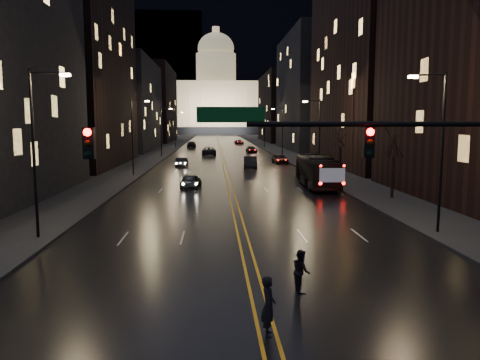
{
  "coord_description": "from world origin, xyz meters",
  "views": [
    {
      "loc": [
        -1.56,
        -15.07,
        6.25
      ],
      "look_at": [
        -0.1,
        10.92,
        3.05
      ],
      "focal_mm": 35.0,
      "sensor_mm": 36.0,
      "label": 1
    }
  ],
  "objects": [
    {
      "name": "ground",
      "position": [
        0.0,
        0.0,
        0.0
      ],
      "size": [
        900.0,
        900.0,
        0.0
      ],
      "primitive_type": "plane",
      "color": "black",
      "rests_on": "ground"
    },
    {
      "name": "road",
      "position": [
        0.0,
        130.0,
        0.01
      ],
      "size": [
        20.0,
        320.0,
        0.02
      ],
      "primitive_type": "cube",
      "color": "black",
      "rests_on": "ground"
    },
    {
      "name": "sidewalk_left",
      "position": [
        -14.0,
        130.0,
        0.08
      ],
      "size": [
        8.0,
        320.0,
        0.16
      ],
      "primitive_type": "cube",
      "color": "black",
      "rests_on": "ground"
    },
    {
      "name": "sidewalk_right",
      "position": [
        14.0,
        130.0,
        0.08
      ],
      "size": [
        8.0,
        320.0,
        0.16
      ],
      "primitive_type": "cube",
      "color": "black",
      "rests_on": "ground"
    },
    {
      "name": "center_line",
      "position": [
        0.0,
        130.0,
        0.03
      ],
      "size": [
        0.62,
        320.0,
        0.01
      ],
      "primitive_type": "cube",
      "color": "orange",
      "rests_on": "road"
    },
    {
      "name": "building_left_mid",
      "position": [
        -21.0,
        54.0,
        14.0
      ],
      "size": [
        12.0,
        30.0,
        28.0
      ],
      "primitive_type": "cube",
      "color": "black",
      "rests_on": "ground"
    },
    {
      "name": "building_left_far",
      "position": [
        -21.0,
        92.0,
        10.0
      ],
      "size": [
        12.0,
        34.0,
        20.0
      ],
      "primitive_type": "cube",
      "color": "black",
      "rests_on": "ground"
    },
    {
      "name": "building_left_dist",
      "position": [
        -21.0,
        140.0,
        12.0
      ],
      "size": [
        12.0,
        40.0,
        24.0
      ],
      "primitive_type": "cube",
      "color": "black",
      "rests_on": "ground"
    },
    {
      "name": "building_right_tall",
      "position": [
        21.0,
        50.0,
        19.0
      ],
      "size": [
        12.0,
        30.0,
        38.0
      ],
      "primitive_type": "cube",
      "color": "black",
      "rests_on": "ground"
    },
    {
      "name": "building_right_mid",
      "position": [
        21.0,
        92.0,
        13.0
      ],
      "size": [
        12.0,
        34.0,
        26.0
      ],
      "primitive_type": "cube",
      "color": "black",
      "rests_on": "ground"
    },
    {
      "name": "building_right_dist",
      "position": [
        21.0,
        140.0,
        11.0
      ],
      "size": [
        12.0,
        40.0,
        22.0
      ],
      "primitive_type": "cube",
      "color": "black",
      "rests_on": "ground"
    },
    {
      "name": "mountain_ridge",
      "position": [
        40.0,
        380.0,
        65.0
      ],
      "size": [
        520.0,
        60.0,
        130.0
      ],
      "primitive_type": "cube",
      "color": "black",
      "rests_on": "ground"
    },
    {
      "name": "capitol",
      "position": [
        0.0,
        250.0,
        17.15
      ],
      "size": [
        90.0,
        50.0,
        58.5
      ],
      "color": "black",
      "rests_on": "ground"
    },
    {
      "name": "traffic_signal",
      "position": [
        5.91,
        -0.0,
        5.1
      ],
      "size": [
        17.29,
        0.45,
        7.0
      ],
      "color": "black",
      "rests_on": "ground"
    },
    {
      "name": "streetlamp_right_near",
      "position": [
        10.81,
        10.0,
        5.08
      ],
      "size": [
        2.13,
        0.25,
        9.0
      ],
      "color": "black",
      "rests_on": "ground"
    },
    {
      "name": "streetlamp_left_near",
      "position": [
        -10.81,
        10.0,
        5.08
      ],
      "size": [
        2.13,
        0.25,
        9.0
      ],
      "color": "black",
      "rests_on": "ground"
    },
    {
      "name": "streetlamp_right_mid",
      "position": [
        10.81,
        40.0,
        5.08
      ],
      "size": [
        2.13,
        0.25,
        9.0
      ],
      "color": "black",
      "rests_on": "ground"
    },
    {
      "name": "streetlamp_left_mid",
      "position": [
        -10.81,
        40.0,
        5.08
      ],
      "size": [
        2.13,
        0.25,
        9.0
      ],
      "color": "black",
      "rests_on": "ground"
    },
    {
      "name": "streetlamp_right_far",
      "position": [
        10.81,
        70.0,
        5.08
      ],
      "size": [
        2.13,
        0.25,
        9.0
      ],
      "color": "black",
      "rests_on": "ground"
    },
    {
      "name": "streetlamp_left_far",
      "position": [
        -10.81,
        70.0,
        5.08
      ],
      "size": [
        2.13,
        0.25,
        9.0
      ],
      "color": "black",
      "rests_on": "ground"
    },
    {
      "name": "streetlamp_right_dist",
      "position": [
        10.81,
        100.0,
        5.08
      ],
      "size": [
        2.13,
        0.25,
        9.0
      ],
      "color": "black",
      "rests_on": "ground"
    },
    {
      "name": "streetlamp_left_dist",
      "position": [
        -10.81,
        100.0,
        5.08
      ],
      "size": [
        2.13,
        0.25,
        9.0
      ],
      "color": "black",
      "rests_on": "ground"
    },
    {
      "name": "tree_right_mid",
      "position": [
        13.0,
        22.0,
        4.53
      ],
      "size": [
        2.4,
        2.4,
        6.65
      ],
      "color": "black",
      "rests_on": "ground"
    },
    {
      "name": "tree_right_far",
      "position": [
        13.0,
        38.0,
        4.53
      ],
      "size": [
        2.4,
        2.4,
        6.65
      ],
      "color": "black",
      "rests_on": "ground"
    },
    {
      "name": "bus",
      "position": [
        8.5,
        29.92,
        1.53
      ],
      "size": [
        2.96,
        11.07,
        3.06
      ],
      "primitive_type": "imported",
      "rotation": [
        0.0,
        0.0,
        -0.04
      ],
      "color": "black",
      "rests_on": "ground"
    },
    {
      "name": "oncoming_car_a",
      "position": [
        -3.77,
        29.37,
        0.7
      ],
      "size": [
        2.16,
        4.3,
        1.4
      ],
      "primitive_type": "imported",
      "rotation": [
        0.0,
        0.0,
        3.02
      ],
      "color": "black",
      "rests_on": "ground"
    },
    {
      "name": "oncoming_car_b",
      "position": [
        -6.09,
        51.26,
        0.68
      ],
      "size": [
        1.64,
        4.17,
        1.35
      ],
      "primitive_type": "imported",
      "rotation": [
        0.0,
        0.0,
        3.09
      ],
      "color": "black",
      "rests_on": "ground"
    },
    {
      "name": "oncoming_car_c",
      "position": [
        -2.5,
        74.94,
        0.81
      ],
      "size": [
        2.79,
        5.89,
        1.63
      ],
      "primitive_type": "imported",
      "rotation": [
        0.0,
        0.0,
        3.16
      ],
      "color": "black",
      "rests_on": "ground"
    },
    {
      "name": "oncoming_car_d",
      "position": [
        -7.13,
        102.54,
        0.8
      ],
      "size": [
        2.37,
        5.58,
        1.61
      ],
      "primitive_type": "imported",
      "rotation": [
        0.0,
        0.0,
        3.16
      ],
      "color": "black",
      "rests_on": "ground"
    },
    {
      "name": "receding_car_a",
      "position": [
        3.4,
        48.23,
        0.84
      ],
      "size": [
        2.06,
        5.16,
        1.67
      ],
      "primitive_type": "imported",
      "rotation": [
        0.0,
        0.0,
        -0.06
      ],
      "color": "black",
      "rests_on": "ground"
    },
    {
      "name": "receding_car_b",
      "position": [
        8.5,
        55.42,
        0.77
      ],
      "size": [
        2.36,
        4.73,
        1.55
      ],
      "primitive_type": "imported",
      "rotation": [
        0.0,
        0.0,
        0.12
      ],
      "color": "black",
      "rests_on": "ground"
    },
    {
      "name": "receding_car_c",
      "position": [
        6.25,
        81.57,
        0.67
      ],
      "size": [
        2.28,
        4.74,
        1.33
      ],
      "primitive_type": "imported",
      "rotation": [
        0.0,
        0.0,
        0.09
      ],
      "color": "black",
      "rests_on": "ground"
    },
    {
      "name": "receding_car_d",
      "position": [
        5.84,
        121.52,
        0.67
      ],
      "size": [
        2.63,
        4.98,
        1.34
      ],
      "primitive_type": "imported",
      "rotation": [
        0.0,
        0.0,
        0.09
      ],
      "color": "black",
      "rests_on": "ground"
    },
    {
      "name": "pedestrian_a",
      "position": [
        0.01,
        -2.0,
        0.9
      ],
      "size": [
        0.46,
        0.68,
        1.8
      ],
      "primitive_type": "imported",
      "rotation": [
        0.0,
        0.0,
        1.53
      ],
      "color": "black",
      "rests_on": "ground"
    },
    {
      "name": "pedestrian_b",
      "position": [
        1.64,
        1.52,
        0.8
      ],
      "size": [
        0.48,
        0.81,
        1.61
      ],
      "primitive_type": "imported",
      "rotation": [
        0.0,
        0.0,
        1.64
      ],
      "color": "black",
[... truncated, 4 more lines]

